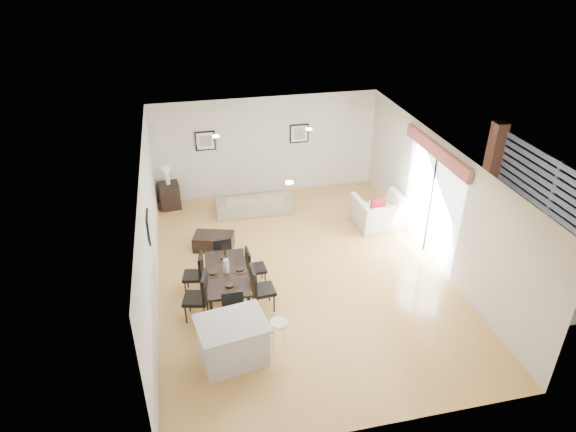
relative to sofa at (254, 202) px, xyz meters
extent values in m
plane|color=tan|center=(0.55, -2.93, -0.28)|extent=(8.00, 8.00, 0.00)
cube|color=silver|center=(0.55, 1.07, 1.07)|extent=(6.00, 0.04, 2.70)
cube|color=silver|center=(0.55, -6.93, 1.07)|extent=(6.00, 0.04, 2.70)
cube|color=silver|center=(-2.45, -2.93, 1.07)|extent=(0.04, 8.00, 2.70)
cube|color=silver|center=(3.55, -2.93, 1.07)|extent=(0.04, 8.00, 2.70)
cube|color=white|center=(0.55, -2.93, 2.42)|extent=(6.00, 8.00, 0.02)
imported|color=#9E9780|center=(0.00, 0.00, 0.00)|extent=(1.96, 0.81, 0.57)
imported|color=silver|center=(2.89, -1.41, 0.11)|extent=(1.28, 1.14, 0.78)
imported|color=#334E21|center=(6.43, -3.79, 0.01)|extent=(0.58, 0.51, 0.59)
imported|color=#334E21|center=(6.39, -1.25, 0.03)|extent=(0.41, 0.41, 0.63)
cube|color=black|center=(-1.08, -3.48, 0.35)|extent=(0.87, 1.63, 0.05)
cylinder|color=black|center=(-1.46, -4.21, 0.02)|extent=(0.06, 0.06, 0.61)
cylinder|color=black|center=(-1.40, -2.72, 0.02)|extent=(0.06, 0.06, 0.61)
cylinder|color=black|center=(-0.77, -4.24, 0.02)|extent=(0.06, 0.06, 0.61)
cylinder|color=black|center=(-0.71, -2.75, 0.02)|extent=(0.06, 0.06, 0.61)
cube|color=black|center=(-1.72, -3.88, 0.16)|extent=(0.53, 0.53, 0.08)
cube|color=black|center=(-1.54, -3.92, 0.43)|extent=(0.16, 0.44, 0.53)
cylinder|color=black|center=(-1.85, -3.67, -0.08)|extent=(0.03, 0.03, 0.40)
cylinder|color=black|center=(-1.51, -3.75, -0.08)|extent=(0.03, 0.03, 0.40)
cylinder|color=black|center=(-1.93, -4.00, -0.08)|extent=(0.03, 0.03, 0.40)
cylinder|color=black|center=(-1.59, -4.08, -0.08)|extent=(0.03, 0.03, 0.40)
cube|color=black|center=(-1.72, -3.08, 0.11)|extent=(0.46, 0.46, 0.07)
cube|color=black|center=(-1.55, -3.11, 0.36)|extent=(0.12, 0.40, 0.47)
cylinder|color=black|center=(-1.85, -2.90, -0.10)|extent=(0.03, 0.03, 0.36)
cylinder|color=black|center=(-1.54, -2.95, -0.10)|extent=(0.03, 0.03, 0.36)
cylinder|color=black|center=(-1.90, -3.20, -0.10)|extent=(0.03, 0.03, 0.36)
cylinder|color=black|center=(-1.60, -3.26, -0.10)|extent=(0.03, 0.03, 0.36)
cube|color=black|center=(-0.45, -3.88, 0.14)|extent=(0.46, 0.46, 0.07)
cube|color=black|center=(-0.63, -3.89, 0.42)|extent=(0.09, 0.43, 0.51)
cylinder|color=black|center=(-0.27, -4.03, -0.09)|extent=(0.03, 0.03, 0.39)
cylinder|color=black|center=(-0.60, -4.05, -0.09)|extent=(0.03, 0.03, 0.39)
cylinder|color=black|center=(-0.29, -3.70, -0.09)|extent=(0.03, 0.03, 0.39)
cylinder|color=black|center=(-0.62, -3.72, -0.09)|extent=(0.03, 0.03, 0.39)
cube|color=black|center=(-0.45, -3.08, 0.09)|extent=(0.40, 0.40, 0.07)
cube|color=black|center=(-0.61, -3.09, 0.33)|extent=(0.07, 0.38, 0.45)
cylinder|color=black|center=(-0.29, -3.22, -0.11)|extent=(0.03, 0.03, 0.35)
cylinder|color=black|center=(-0.59, -3.23, -0.11)|extent=(0.03, 0.03, 0.35)
cylinder|color=black|center=(-0.31, -2.92, -0.11)|extent=(0.03, 0.03, 0.35)
cylinder|color=black|center=(-0.60, -2.94, -0.11)|extent=(0.03, 0.03, 0.35)
cube|color=black|center=(-1.08, -4.54, 0.10)|extent=(0.39, 0.39, 0.07)
cube|color=black|center=(-1.08, -4.37, 0.35)|extent=(0.39, 0.05, 0.46)
cylinder|color=black|center=(-1.24, -4.69, -0.11)|extent=(0.03, 0.03, 0.35)
cylinder|color=black|center=(-1.23, -4.39, -0.11)|extent=(0.03, 0.03, 0.35)
cylinder|color=black|center=(-0.93, -4.69, -0.11)|extent=(0.03, 0.03, 0.35)
cylinder|color=black|center=(-0.93, -4.39, -0.11)|extent=(0.03, 0.03, 0.35)
cube|color=black|center=(-1.08, -2.41, 0.10)|extent=(0.42, 0.42, 0.07)
cube|color=black|center=(-1.07, -2.58, 0.35)|extent=(0.39, 0.08, 0.46)
cylinder|color=black|center=(-0.95, -2.25, -0.11)|extent=(0.03, 0.03, 0.35)
cylinder|color=black|center=(-0.92, -2.55, -0.11)|extent=(0.03, 0.03, 0.35)
cylinder|color=black|center=(-1.25, -2.28, -0.11)|extent=(0.03, 0.03, 0.35)
cylinder|color=black|center=(-1.22, -2.58, -0.11)|extent=(0.03, 0.03, 0.35)
cylinder|color=white|center=(-1.08, -3.48, 0.53)|extent=(0.10, 0.10, 0.30)
cylinder|color=#322116|center=(-0.83, -3.48, 0.39)|extent=(0.29, 0.29, 0.01)
cylinder|color=black|center=(-0.83, -3.48, 0.41)|extent=(0.15, 0.15, 0.04)
cylinder|color=#322116|center=(-1.08, -3.01, 0.39)|extent=(0.29, 0.29, 0.01)
cylinder|color=black|center=(-1.08, -3.01, 0.41)|extent=(0.15, 0.15, 0.04)
cylinder|color=#322116|center=(-1.34, -3.48, 0.39)|extent=(0.29, 0.29, 0.01)
cylinder|color=black|center=(-1.34, -3.48, 0.41)|extent=(0.15, 0.15, 0.04)
cylinder|color=#322116|center=(-1.08, -3.95, 0.39)|extent=(0.29, 0.29, 0.01)
cylinder|color=black|center=(-1.08, -3.95, 0.41)|extent=(0.15, 0.15, 0.04)
cube|color=black|center=(-1.18, -1.52, -0.11)|extent=(1.00, 0.76, 0.35)
cube|color=black|center=(-2.10, 0.73, 0.05)|extent=(0.55, 0.55, 0.67)
cylinder|color=white|center=(-2.10, 0.73, 0.49)|extent=(0.11, 0.11, 0.20)
cone|color=beige|center=(-2.10, 0.73, 0.72)|extent=(0.24, 0.24, 0.26)
cube|color=maroon|center=(2.78, -1.52, 0.34)|extent=(0.37, 0.14, 0.36)
cube|color=silver|center=(-1.19, -5.10, 0.09)|extent=(1.17, 0.95, 0.75)
cube|color=#B9B8BB|center=(-1.19, -5.10, 0.49)|extent=(1.27, 1.05, 0.05)
cylinder|color=white|center=(-0.39, -5.10, 0.36)|extent=(0.30, 0.30, 0.04)
cylinder|color=silver|center=(-0.29, -5.00, 0.04)|extent=(0.02, 0.02, 0.64)
cylinder|color=silver|center=(-0.50, -5.00, 0.04)|extent=(0.02, 0.02, 0.64)
cylinder|color=silver|center=(-0.50, -5.20, 0.04)|extent=(0.02, 0.02, 0.64)
cylinder|color=silver|center=(-0.29, -5.20, 0.04)|extent=(0.02, 0.02, 0.64)
cube|color=black|center=(-1.05, 1.04, 1.37)|extent=(0.52, 0.03, 0.52)
cube|color=white|center=(-1.05, 1.04, 1.37)|extent=(0.44, 0.04, 0.44)
cube|color=#585753|center=(-1.05, 1.04, 1.37)|extent=(0.30, 0.04, 0.30)
cube|color=black|center=(1.45, 1.04, 1.37)|extent=(0.52, 0.03, 0.52)
cube|color=white|center=(1.45, 1.04, 1.37)|extent=(0.44, 0.04, 0.44)
cube|color=#585753|center=(1.45, 1.04, 1.37)|extent=(0.30, 0.04, 0.30)
cube|color=black|center=(-2.42, -3.13, 1.37)|extent=(0.03, 0.52, 0.52)
cube|color=white|center=(-2.42, -3.13, 1.37)|extent=(0.04, 0.44, 0.44)
cube|color=#585753|center=(-2.42, -3.13, 1.37)|extent=(0.04, 0.30, 0.30)
cube|color=white|center=(3.53, -2.63, 0.84)|extent=(0.02, 2.40, 2.25)
cube|color=black|center=(3.51, -2.63, 0.84)|extent=(0.03, 0.05, 2.25)
cube|color=black|center=(3.51, -2.63, 1.99)|extent=(0.03, 2.50, 0.05)
cube|color=maroon|center=(3.47, -2.63, 2.15)|extent=(0.10, 2.70, 0.28)
plane|color=gray|center=(5.55, -2.63, -0.28)|extent=(6.00, 6.00, 0.00)
cube|color=#2E2E31|center=(6.75, -2.63, 0.62)|extent=(0.08, 5.50, 1.80)
cube|color=brown|center=(6.60, -0.23, 0.72)|extent=(0.35, 0.35, 2.00)
camera|label=1|loc=(-1.69, -11.61, 6.17)|focal=32.00mm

